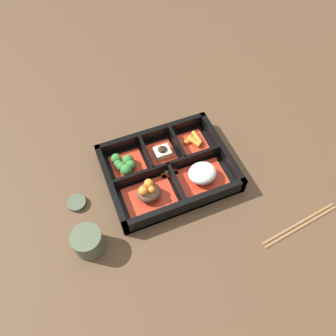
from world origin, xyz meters
The scene contains 12 objects.
ground_plane centered at (0.00, 0.00, 0.00)m, with size 3.00×3.00×0.00m, color #4C3523.
bento_base centered at (0.00, 0.00, 0.01)m, with size 0.32×0.25×0.01m.
bento_rim centered at (0.00, 0.00, 0.02)m, with size 0.32×0.25×0.05m.
bowl_rice centered at (-0.07, 0.05, 0.03)m, with size 0.12×0.09×0.05m.
bowl_stew centered at (0.07, 0.05, 0.03)m, with size 0.12×0.09×0.06m.
bowl_carrots centered at (-0.10, -0.06, 0.02)m, with size 0.07×0.09×0.02m.
bowl_tofu centered at (-0.01, -0.05, 0.02)m, with size 0.07×0.09×0.03m.
bowl_greens centered at (0.10, -0.05, 0.02)m, with size 0.08×0.09×0.04m.
bowl_pickles centered at (0.00, 0.00, 0.02)m, with size 0.04×0.04×0.01m.
tea_cup centered at (0.24, 0.12, 0.03)m, with size 0.07×0.07×0.06m.
chopsticks centered at (-0.24, 0.25, 0.00)m, with size 0.22×0.04×0.01m.
sauce_dish centered at (0.24, 0.00, 0.01)m, with size 0.05×0.05×0.01m.
Camera 1 is at (0.17, 0.43, 0.72)m, focal length 35.00 mm.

